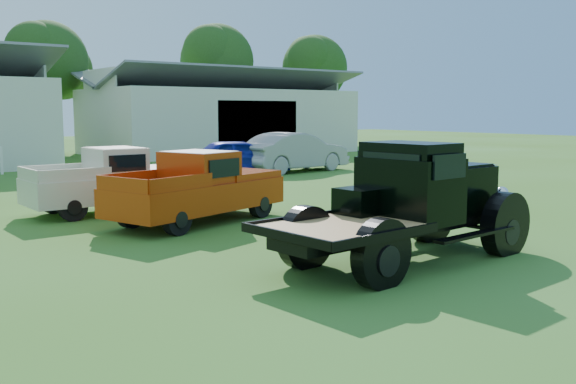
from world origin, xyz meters
TOP-DOWN VIEW (x-y plane):
  - ground at (0.00, 0.00)m, footprint 120.00×120.00m
  - shed_right at (14.00, 27.00)m, footprint 16.80×9.20m
  - tree_c at (5.00, 33.00)m, footprint 5.40×5.40m
  - tree_d at (18.00, 34.00)m, footprint 6.00×6.00m
  - tree_e at (26.00, 32.00)m, footprint 5.70×5.70m
  - vintage_flatbed at (0.86, -1.40)m, footprint 5.54×2.52m
  - red_pickup at (-0.14, 4.41)m, footprint 5.14×3.20m
  - white_pickup at (-1.14, 7.20)m, footprint 4.65×1.88m
  - misc_car_blue at (7.10, 13.86)m, footprint 4.76×2.85m
  - misc_car_grey at (9.78, 13.49)m, footprint 5.44×2.37m

SIDE VIEW (x-z plane):
  - ground at x=0.00m, z-range 0.00..0.00m
  - misc_car_blue at x=7.10m, z-range 0.00..1.52m
  - white_pickup at x=-1.14m, z-range 0.00..1.69m
  - misc_car_grey at x=9.78m, z-range 0.00..1.74m
  - red_pickup at x=-0.14m, z-range 0.00..1.75m
  - vintage_flatbed at x=0.86m, z-range 0.00..2.14m
  - shed_right at x=14.00m, z-range 0.00..5.20m
  - tree_c at x=5.00m, z-range 0.00..9.00m
  - tree_e at x=26.00m, z-range 0.00..9.50m
  - tree_d at x=18.00m, z-range 0.00..10.00m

